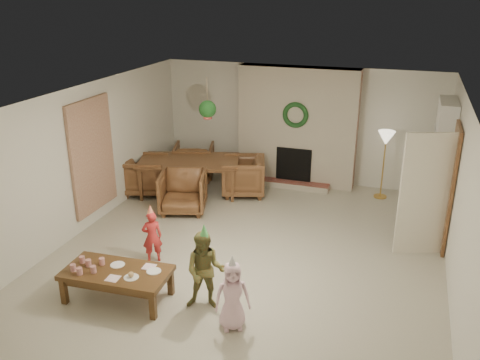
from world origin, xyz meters
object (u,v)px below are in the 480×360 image
at_px(dining_chair_right, 243,176).
at_px(child_plaid, 205,271).
at_px(child_red, 152,237).
at_px(dining_chair_near, 183,192).
at_px(child_pink, 232,296).
at_px(dining_chair_far, 194,161).
at_px(dining_chair_left, 146,175).
at_px(dining_table, 189,177).
at_px(coffee_table_top, 117,273).

height_order(dining_chair_right, child_plaid, child_plaid).
bearing_deg(dining_chair_right, child_red, -25.43).
bearing_deg(dining_chair_near, child_pink, -72.56).
distance_m(dining_chair_far, dining_chair_left, 1.26).
xyz_separation_m(dining_table, dining_chair_left, (-0.85, -0.26, 0.04)).
xyz_separation_m(dining_chair_left, child_red, (1.45, -2.47, 0.03)).
height_order(dining_chair_left, dining_chair_right, same).
bearing_deg(dining_chair_left, child_plaid, -157.88).
relative_size(dining_chair_near, dining_chair_left, 1.00).
bearing_deg(coffee_table_top, dining_chair_left, 109.59).
relative_size(child_red, child_plaid, 0.77).
bearing_deg(dining_chair_near, child_plaid, -76.76).
xyz_separation_m(dining_table, coffee_table_top, (0.63, -3.80, 0.05)).
bearing_deg(child_red, dining_chair_far, -109.82).
xyz_separation_m(dining_chair_right, child_plaid, (0.78, -3.92, 0.16)).
height_order(dining_chair_near, child_plaid, child_plaid).
relative_size(dining_chair_near, child_pink, 0.95).
xyz_separation_m(dining_chair_near, child_red, (0.34, -1.88, 0.03)).
distance_m(dining_chair_near, coffee_table_top, 2.98).
distance_m(dining_chair_far, child_pink, 5.40).
bearing_deg(child_red, dining_table, -110.87).
bearing_deg(dining_chair_near, dining_chair_right, 38.66).
bearing_deg(dining_chair_right, dining_chair_far, -128.66).
distance_m(child_plaid, child_pink, 0.57).
xyz_separation_m(dining_chair_near, child_pink, (2.07, -3.04, 0.06)).
bearing_deg(dining_chair_right, dining_table, -90.00).
bearing_deg(dining_chair_far, dining_chair_left, 45.00).
relative_size(coffee_table_top, child_plaid, 1.31).
height_order(dining_table, dining_chair_left, dining_chair_left).
xyz_separation_m(dining_table, dining_chair_far, (-0.26, 0.85, 0.04)).
height_order(dining_chair_near, dining_chair_far, same).
height_order(dining_chair_right, coffee_table_top, dining_chair_right).
xyz_separation_m(dining_chair_far, child_pink, (2.58, -4.74, 0.06)).
height_order(dining_table, child_red, child_red).
distance_m(dining_table, dining_chair_right, 1.11).
bearing_deg(child_red, coffee_table_top, 58.48).
height_order(coffee_table_top, child_plaid, child_plaid).
height_order(dining_chair_left, coffee_table_top, dining_chair_left).
bearing_deg(child_pink, dining_chair_near, 97.40).
relative_size(dining_chair_left, child_red, 1.03).
distance_m(dining_chair_far, child_plaid, 4.93).
relative_size(dining_chair_right, child_pink, 0.95).
relative_size(coffee_table_top, child_red, 1.71).
relative_size(dining_chair_far, coffee_table_top, 0.60).
height_order(dining_chair_near, dining_chair_right, same).
bearing_deg(child_pink, child_plaid, 121.96).
bearing_deg(child_red, child_plaid, 111.69).
height_order(dining_chair_far, dining_chair_left, same).
height_order(child_red, child_plaid, child_plaid).
bearing_deg(dining_chair_far, coffee_table_top, 84.07).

